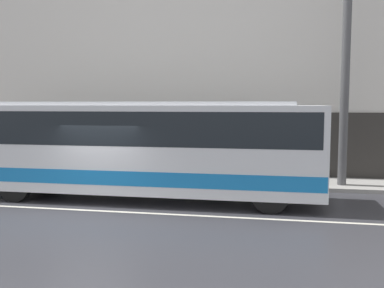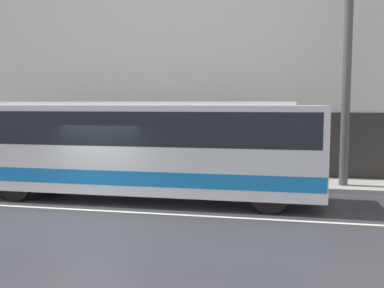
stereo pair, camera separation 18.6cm
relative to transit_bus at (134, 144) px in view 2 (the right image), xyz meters
The scene contains 7 objects.
ground_plane 2.64m from the transit_bus, 111.30° to the right, with size 60.00×60.00×0.00m, color #333338.
sidewalk 3.92m from the transit_bus, 101.45° to the left, with size 60.00×2.47×0.14m.
building_facade 6.39m from the transit_bus, 98.23° to the left, with size 60.00×0.35×12.31m.
lane_stripe 2.64m from the transit_bus, 111.30° to the right, with size 54.00×0.14×0.01m.
transit_bus is the anchor object (origin of this frame).
utility_pole_near 8.06m from the transit_bus, 23.32° to the left, with size 0.31×0.31×8.20m.
pedestrian_waiting 4.41m from the transit_bus, 83.75° to the left, with size 0.36×0.36×1.51m.
Camera 2 is at (5.34, -11.63, 3.16)m, focal length 40.00 mm.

